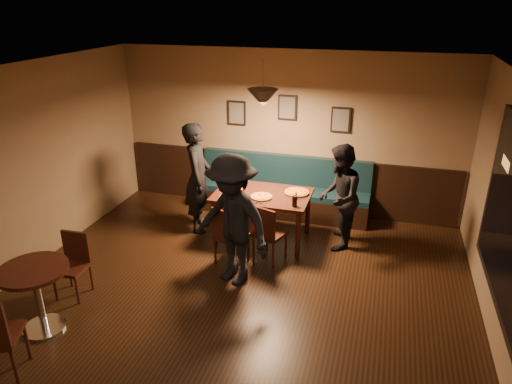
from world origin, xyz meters
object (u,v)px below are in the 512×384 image
at_px(cafe_table, 39,299).
at_px(chair_near_left, 231,235).
at_px(diner_left, 198,178).
at_px(dining_table, 262,217).
at_px(chair_near_right, 270,232).
at_px(cafe_chair_far, 71,267).
at_px(booth_bench, 282,188).
at_px(diner_front, 232,221).
at_px(soda_glass, 295,201).
at_px(diner_right, 339,197).
at_px(tabasco_bottle, 296,195).

bearing_deg(cafe_table, chair_near_left, 51.02).
bearing_deg(diner_left, chair_near_left, -150.93).
distance_m(dining_table, cafe_table, 3.36).
xyz_separation_m(chair_near_right, cafe_chair_far, (-2.20, -1.55, -0.03)).
bearing_deg(chair_near_right, booth_bench, 116.26).
bearing_deg(dining_table, cafe_table, -123.25).
bearing_deg(diner_front, chair_near_right, 86.31).
distance_m(chair_near_right, diner_front, 0.86).
bearing_deg(dining_table, diner_front, -92.75).
xyz_separation_m(soda_glass, cafe_chair_far, (-2.50, -1.81, -0.44)).
relative_size(dining_table, diner_right, 0.90).
bearing_deg(soda_glass, booth_bench, 110.12).
xyz_separation_m(booth_bench, diner_left, (-1.18, -0.92, 0.40)).
height_order(diner_front, soda_glass, diner_front).
bearing_deg(cafe_table, chair_near_right, 46.27).
bearing_deg(chair_near_left, soda_glass, 50.35).
relative_size(booth_bench, soda_glass, 18.88).
distance_m(booth_bench, cafe_table, 4.27).
xyz_separation_m(diner_left, cafe_table, (-0.76, -2.89, -0.49)).
height_order(diner_right, cafe_chair_far, diner_right).
distance_m(chair_near_left, soda_glass, 1.02).
relative_size(chair_near_right, soda_glass, 5.61).
bearing_deg(dining_table, cafe_chair_far, -131.92).
xyz_separation_m(dining_table, chair_near_left, (-0.23, -0.80, 0.06)).
height_order(diner_right, diner_front, diner_front).
bearing_deg(soda_glass, cafe_table, -134.29).
bearing_deg(booth_bench, diner_front, -93.82).
bearing_deg(chair_near_right, diner_left, 173.60).
distance_m(diner_right, cafe_table, 4.22).
height_order(cafe_table, cafe_chair_far, cafe_chair_far).
bearing_deg(chair_near_right, tabasco_bottle, 82.59).
relative_size(diner_right, tabasco_bottle, 13.30).
relative_size(dining_table, diner_front, 0.81).
xyz_separation_m(booth_bench, tabasco_bottle, (0.45, -1.06, 0.34)).
height_order(booth_bench, cafe_chair_far, booth_bench).
distance_m(chair_near_right, diner_left, 1.58).
bearing_deg(booth_bench, cafe_chair_far, -122.77).
bearing_deg(cafe_chair_far, diner_right, -145.80).
distance_m(diner_front, soda_glass, 1.11).
height_order(chair_near_right, diner_right, diner_right).
bearing_deg(soda_glass, dining_table, 150.33).
xyz_separation_m(booth_bench, soda_glass, (0.48, -1.32, 0.36)).
bearing_deg(soda_glass, diner_right, 37.29).
distance_m(chair_near_left, cafe_chair_far, 2.15).
bearing_deg(cafe_table, diner_front, 41.28).
relative_size(chair_near_right, diner_left, 0.50).
height_order(chair_near_right, cafe_table, chair_near_right).
distance_m(soda_glass, cafe_chair_far, 3.11).
xyz_separation_m(dining_table, cafe_table, (-1.85, -2.81, 0.02)).
bearing_deg(dining_table, chair_near_left, -105.96).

